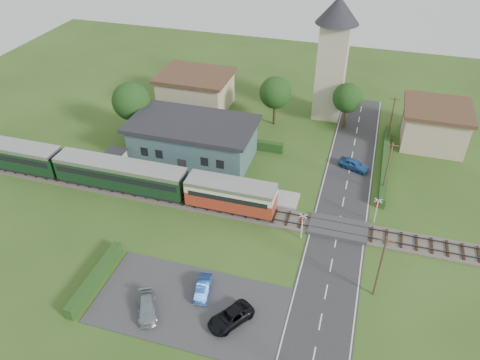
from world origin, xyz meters
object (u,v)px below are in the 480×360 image
(house_east, at_px, (434,125))
(car_park_dark, at_px, (231,317))
(crossing_signal_near, at_px, (302,222))
(house_west, at_px, (196,90))
(car_park_silver, at_px, (147,307))
(equipment_hut, at_px, (117,160))
(pedestrian_near, at_px, (230,181))
(church_tower, at_px, (334,50))
(station_building, at_px, (193,140))
(crossing_signal_far, at_px, (377,207))
(train, at_px, (97,170))
(pedestrian_far, at_px, (141,171))
(car_on_road, at_px, (354,164))
(car_park_blue, at_px, (203,288))

(house_east, height_order, car_park_dark, house_east)
(house_east, relative_size, crossing_signal_near, 2.69)
(house_west, distance_m, car_park_silver, 40.17)
(equipment_hut, xyz_separation_m, pedestrian_near, (14.65, 0.40, -0.54))
(church_tower, bearing_deg, crossing_signal_near, -87.18)
(station_building, xyz_separation_m, crossing_signal_far, (23.60, -6.60, -0.55))
(train, height_order, car_park_dark, train)
(train, bearing_deg, car_park_silver, -48.39)
(equipment_hut, bearing_deg, pedestrian_near, 1.56)
(house_east, bearing_deg, station_building, -156.56)
(equipment_hut, bearing_deg, crossing_signal_far, -1.46)
(train, bearing_deg, station_building, 45.55)
(station_building, distance_m, crossing_signal_far, 24.51)
(pedestrian_near, distance_m, pedestrian_far, 11.06)
(train, height_order, car_park_silver, train)
(car_on_road, bearing_deg, house_east, -23.12)
(pedestrian_near, xyz_separation_m, pedestrian_far, (-11.00, -1.10, -0.02))
(church_tower, distance_m, house_west, 21.55)
(crossing_signal_near, relative_size, car_park_dark, 0.78)
(equipment_hut, height_order, house_west, house_west)
(station_building, xyz_separation_m, crossing_signal_near, (16.40, -11.40, -0.55))
(house_west, bearing_deg, train, -99.44)
(equipment_hut, bearing_deg, crossing_signal_near, -12.94)
(train, xyz_separation_m, house_east, (38.82, 22.00, 0.62))
(house_west, xyz_separation_m, house_east, (35.00, -1.00, 0.00))
(train, bearing_deg, house_west, 80.56)
(house_west, relative_size, pedestrian_far, 7.33)
(house_west, distance_m, pedestrian_near, 22.69)
(crossing_signal_near, relative_size, car_park_silver, 0.84)
(crossing_signal_near, bearing_deg, car_on_road, 74.69)
(house_east, bearing_deg, crossing_signal_near, -119.13)
(house_west, xyz_separation_m, car_park_silver, (10.20, -38.79, -2.15))
(house_east, distance_m, crossing_signal_far, 20.64)
(station_building, height_order, car_park_dark, station_building)
(church_tower, relative_size, car_park_blue, 5.19)
(car_on_road, bearing_deg, church_tower, 43.10)
(crossing_signal_near, relative_size, pedestrian_far, 2.22)
(station_building, bearing_deg, house_west, 109.65)
(car_park_dark, bearing_deg, house_west, 148.58)
(car_park_blue, bearing_deg, house_west, 102.21)
(station_building, bearing_deg, car_park_silver, -78.15)
(equipment_hut, relative_size, pedestrian_far, 1.73)
(equipment_hut, relative_size, car_on_road, 0.66)
(church_tower, bearing_deg, pedestrian_near, -110.44)
(station_building, distance_m, crossing_signal_near, 19.98)
(house_east, xyz_separation_m, crossing_signal_far, (-6.40, -19.61, -0.66))
(equipment_hut, height_order, house_east, house_east)
(car_on_road, height_order, pedestrian_far, pedestrian_far)
(equipment_hut, distance_m, church_tower, 33.48)
(crossing_signal_near, bearing_deg, station_building, 145.19)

